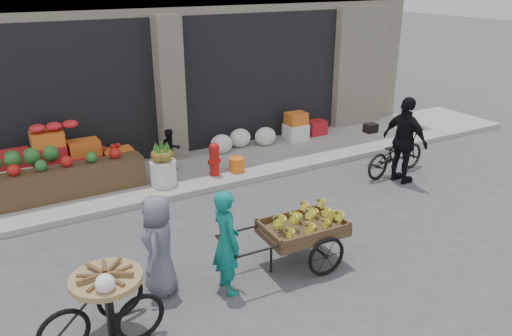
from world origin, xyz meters
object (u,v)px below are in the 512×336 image
tricycle_cart (107,297)px  bicycle (396,154)px  cyclist (405,141)px  banana_cart (300,227)px  vendor_woman (226,242)px  pineapple_bin (163,173)px  orange_bucket (237,165)px  seated_person (171,150)px  fire_hydrant (214,158)px  vendor_grey (159,245)px

tricycle_cart → bicycle: bearing=9.3°
cyclist → banana_cart: bearing=106.9°
vendor_woman → pineapple_bin: bearing=-6.6°
vendor_woman → tricycle_cart: bearing=95.6°
orange_bucket → bicycle: 3.43m
seated_person → vendor_woman: vendor_woman is taller
cyclist → orange_bucket: bearing=49.0°
seated_person → banana_cart: 4.25m
tricycle_cart → bicycle: size_ratio=0.85×
pineapple_bin → cyclist: (4.45, -2.06, 0.53)m
bicycle → cyclist: 0.63m
banana_cart → bicycle: bearing=29.4°
bicycle → fire_hydrant: bearing=59.1°
fire_hydrant → pineapple_bin: bearing=177.4°
pineapple_bin → seated_person: (0.40, 0.60, 0.21)m
fire_hydrant → tricycle_cart: 4.93m
vendor_woman → banana_cart: bearing=-88.0°
orange_bucket → bicycle: bearing=-27.0°
tricycle_cart → bicycle: tricycle_cart is taller
tricycle_cart → pineapple_bin: bearing=53.1°
seated_person → vendor_grey: vendor_grey is taller
fire_hydrant → banana_cart: banana_cart is taller
seated_person → banana_cart: bearing=-94.6°
pineapple_bin → banana_cart: 3.73m
orange_bucket → seated_person: bearing=149.7°
banana_cart → vendor_woman: (-1.23, -0.04, 0.12)m
fire_hydrant → bicycle: bearing=-24.3°
orange_bucket → tricycle_cart: tricycle_cart is taller
banana_cart → bicycle: bicycle is taller
pineapple_bin → orange_bucket: size_ratio=1.62×
seated_person → bicycle: seated_person is taller
vendor_woman → vendor_grey: bearing=61.8°
orange_bucket → vendor_grey: bearing=-131.9°
orange_bucket → seated_person: 1.42m
vendor_woman → tricycle_cart: vendor_woman is taller
seated_person → vendor_grey: size_ratio=0.66×
pineapple_bin → vendor_grey: (-1.22, -3.25, 0.34)m
seated_person → bicycle: size_ratio=0.54×
seated_person → pineapple_bin: bearing=-133.7°
tricycle_cart → cyclist: size_ratio=0.81×
banana_cart → vendor_woman: size_ratio=1.39×
fire_hydrant → orange_bucket: 0.55m
vendor_woman → cyclist: bearing=-71.6°
fire_hydrant → vendor_grey: vendor_grey is taller
seated_person → tricycle_cart: seated_person is taller
vendor_woman → tricycle_cart: 1.65m
fire_hydrant → cyclist: (3.35, -2.01, 0.40)m
orange_bucket → vendor_grey: (-2.82, -3.15, 0.44)m
fire_hydrant → cyclist: bearing=-30.9°
orange_bucket → bicycle: size_ratio=0.19×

